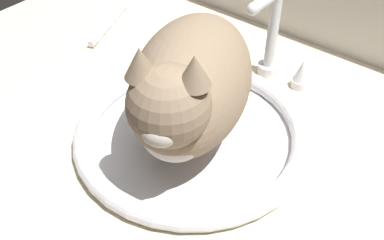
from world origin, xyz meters
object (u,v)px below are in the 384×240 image
(sink_basin, at_px, (192,132))
(toothbrush, at_px, (109,25))
(faucet, at_px, (269,43))
(cat, at_px, (189,87))

(sink_basin, relative_size, toothbrush, 2.12)
(faucet, xyz_separation_m, toothbrush, (-0.37, -0.06, -0.07))
(sink_basin, distance_m, faucet, 0.23)
(faucet, bearing_deg, cat, -88.11)
(sink_basin, height_order, cat, cat)
(faucet, relative_size, cat, 0.47)
(faucet, bearing_deg, sink_basin, -90.00)
(cat, height_order, toothbrush, cat)
(toothbrush, bearing_deg, cat, -25.64)
(faucet, distance_m, toothbrush, 0.38)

